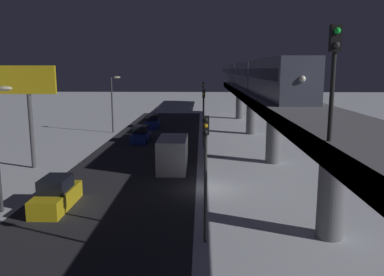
{
  "coord_description": "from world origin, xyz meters",
  "views": [
    {
      "loc": [
        0.36,
        27.23,
        8.61
      ],
      "look_at": [
        1.41,
        -13.64,
        1.31
      ],
      "focal_mm": 36.26,
      "sensor_mm": 36.0,
      "label": 1
    }
  ],
  "objects_px": {
    "subway_train": "(244,74)",
    "rail_signal": "(334,63)",
    "box_truck": "(173,152)",
    "traffic_light_near": "(206,161)",
    "sedan_yellow": "(56,195)",
    "sedan_blue_2": "(153,122)",
    "sedan_blue": "(141,135)",
    "traffic_light_mid": "(204,110)",
    "traffic_light_far": "(203,95)",
    "commercial_billboard": "(28,90)"
  },
  "relations": [
    {
      "from": "sedan_yellow",
      "to": "commercial_billboard",
      "type": "height_order",
      "value": "commercial_billboard"
    },
    {
      "from": "sedan_blue",
      "to": "box_truck",
      "type": "xyz_separation_m",
      "value": [
        -4.8,
        11.99,
        0.56
      ]
    },
    {
      "from": "subway_train",
      "to": "rail_signal",
      "type": "bearing_deg",
      "value": 87.54
    },
    {
      "from": "traffic_light_near",
      "to": "traffic_light_mid",
      "type": "relative_size",
      "value": 1.0
    },
    {
      "from": "traffic_light_near",
      "to": "traffic_light_far",
      "type": "relative_size",
      "value": 1.0
    },
    {
      "from": "subway_train",
      "to": "traffic_light_mid",
      "type": "relative_size",
      "value": 11.57
    },
    {
      "from": "box_truck",
      "to": "traffic_light_near",
      "type": "distance_m",
      "value": 15.65
    },
    {
      "from": "rail_signal",
      "to": "sedan_yellow",
      "type": "relative_size",
      "value": 0.84
    },
    {
      "from": "rail_signal",
      "to": "box_truck",
      "type": "relative_size",
      "value": 0.54
    },
    {
      "from": "traffic_light_far",
      "to": "sedan_yellow",
      "type": "bearing_deg",
      "value": 77.9
    },
    {
      "from": "sedan_blue_2",
      "to": "box_truck",
      "type": "height_order",
      "value": "box_truck"
    },
    {
      "from": "traffic_light_mid",
      "to": "commercial_billboard",
      "type": "bearing_deg",
      "value": 32.35
    },
    {
      "from": "rail_signal",
      "to": "sedan_yellow",
      "type": "bearing_deg",
      "value": -34.68
    },
    {
      "from": "traffic_light_mid",
      "to": "commercial_billboard",
      "type": "relative_size",
      "value": 0.72
    },
    {
      "from": "traffic_light_mid",
      "to": "subway_train",
      "type": "bearing_deg",
      "value": -107.36
    },
    {
      "from": "sedan_blue_2",
      "to": "commercial_billboard",
      "type": "relative_size",
      "value": 0.51
    },
    {
      "from": "sedan_blue_2",
      "to": "traffic_light_mid",
      "type": "bearing_deg",
      "value": 117.23
    },
    {
      "from": "subway_train",
      "to": "sedan_yellow",
      "type": "relative_size",
      "value": 15.5
    },
    {
      "from": "traffic_light_near",
      "to": "traffic_light_mid",
      "type": "bearing_deg",
      "value": -90.0
    },
    {
      "from": "subway_train",
      "to": "rail_signal",
      "type": "distance_m",
      "value": 49.44
    },
    {
      "from": "sedan_blue_2",
      "to": "rail_signal",
      "type": "bearing_deg",
      "value": 105.26
    },
    {
      "from": "box_truck",
      "to": "traffic_light_near",
      "type": "relative_size",
      "value": 1.16
    },
    {
      "from": "sedan_blue",
      "to": "sedan_blue_2",
      "type": "xyz_separation_m",
      "value": [
        0.0,
        -11.47,
        0.01
      ]
    },
    {
      "from": "traffic_light_mid",
      "to": "commercial_billboard",
      "type": "height_order",
      "value": "commercial_billboard"
    },
    {
      "from": "sedan_yellow",
      "to": "traffic_light_near",
      "type": "relative_size",
      "value": 0.75
    },
    {
      "from": "sedan_blue",
      "to": "traffic_light_near",
      "type": "relative_size",
      "value": 0.73
    },
    {
      "from": "sedan_blue_2",
      "to": "traffic_light_far",
      "type": "bearing_deg",
      "value": -128.4
    },
    {
      "from": "traffic_light_mid",
      "to": "traffic_light_far",
      "type": "relative_size",
      "value": 1.0
    },
    {
      "from": "rail_signal",
      "to": "traffic_light_far",
      "type": "xyz_separation_m",
      "value": [
        4.32,
        -52.8,
        -4.62
      ]
    },
    {
      "from": "rail_signal",
      "to": "sedan_blue",
      "type": "relative_size",
      "value": 0.86
    },
    {
      "from": "rail_signal",
      "to": "traffic_light_mid",
      "type": "relative_size",
      "value": 0.62
    },
    {
      "from": "box_truck",
      "to": "commercial_billboard",
      "type": "height_order",
      "value": "commercial_billboard"
    },
    {
      "from": "sedan_yellow",
      "to": "traffic_light_far",
      "type": "height_order",
      "value": "traffic_light_far"
    },
    {
      "from": "subway_train",
      "to": "rail_signal",
      "type": "relative_size",
      "value": 18.52
    },
    {
      "from": "sedan_yellow",
      "to": "traffic_light_mid",
      "type": "height_order",
      "value": "traffic_light_mid"
    },
    {
      "from": "sedan_yellow",
      "to": "commercial_billboard",
      "type": "relative_size",
      "value": 0.54
    },
    {
      "from": "sedan_yellow",
      "to": "sedan_blue_2",
      "type": "xyz_separation_m",
      "value": [
        -1.8,
        -33.92,
        0.0
      ]
    },
    {
      "from": "traffic_light_near",
      "to": "traffic_light_mid",
      "type": "xyz_separation_m",
      "value": [
        0.0,
        -24.04,
        0.0
      ]
    },
    {
      "from": "rail_signal",
      "to": "traffic_light_mid",
      "type": "bearing_deg",
      "value": -81.45
    },
    {
      "from": "rail_signal",
      "to": "sedan_blue",
      "type": "distance_m",
      "value": 34.93
    },
    {
      "from": "rail_signal",
      "to": "traffic_light_mid",
      "type": "xyz_separation_m",
      "value": [
        4.32,
        -28.77,
        -4.62
      ]
    },
    {
      "from": "sedan_blue",
      "to": "traffic_light_near",
      "type": "xyz_separation_m",
      "value": [
        -7.5,
        27.15,
        3.41
      ]
    },
    {
      "from": "traffic_light_near",
      "to": "subway_train",
      "type": "bearing_deg",
      "value": -98.21
    },
    {
      "from": "subway_train",
      "to": "sedan_blue_2",
      "type": "distance_m",
      "value": 16.76
    },
    {
      "from": "sedan_blue_2",
      "to": "traffic_light_near",
      "type": "bearing_deg",
      "value": 100.99
    },
    {
      "from": "box_truck",
      "to": "commercial_billboard",
      "type": "bearing_deg",
      "value": 2.91
    },
    {
      "from": "sedan_blue",
      "to": "sedan_yellow",
      "type": "height_order",
      "value": "same"
    },
    {
      "from": "traffic_light_mid",
      "to": "sedan_blue",
      "type": "bearing_deg",
      "value": -22.51
    },
    {
      "from": "subway_train",
      "to": "box_truck",
      "type": "relative_size",
      "value": 10.01
    },
    {
      "from": "subway_train",
      "to": "commercial_billboard",
      "type": "height_order",
      "value": "subway_train"
    }
  ]
}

